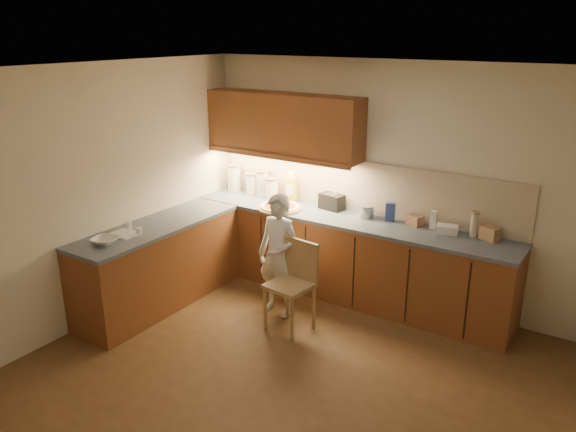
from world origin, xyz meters
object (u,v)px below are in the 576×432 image
object	(u,v)px
toaster	(332,202)
wooden_chair	(294,279)
pizza_on_board	(280,207)
child	(278,255)
oil_jug	(292,188)

from	to	relation	value
toaster	wooden_chair	bearing A→B (deg)	-69.54
pizza_on_board	child	distance (m)	0.80
wooden_chair	toaster	xyz separation A→B (m)	(-0.20, 1.11, 0.48)
pizza_on_board	oil_jug	size ratio (longest dim) A/B	1.44
wooden_chair	toaster	world-z (taller)	toaster
child	oil_jug	world-z (taller)	child
oil_jug	toaster	bearing A→B (deg)	-1.33
child	pizza_on_board	bearing A→B (deg)	124.58
pizza_on_board	toaster	size ratio (longest dim) A/B	1.68
wooden_chair	toaster	distance (m)	1.23
oil_jug	wooden_chair	bearing A→B (deg)	-56.04
child	wooden_chair	size ratio (longest dim) A/B	1.44
pizza_on_board	toaster	distance (m)	0.60
child	wooden_chair	bearing A→B (deg)	-26.26
child	toaster	size ratio (longest dim) A/B	4.32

